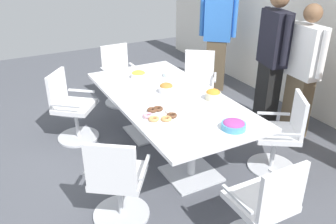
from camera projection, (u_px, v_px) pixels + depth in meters
name	position (u px, v px, depth m)	size (l,w,h in m)	color
ground_plane	(168.00, 152.00, 4.37)	(10.00, 10.00, 0.01)	#4C4F56
back_wall	(323.00, 20.00, 4.77)	(8.00, 0.10, 2.80)	white
conference_table	(168.00, 106.00, 4.10)	(2.40, 1.20, 0.75)	silver
office_chair_0	(280.00, 137.00, 3.88)	(0.75, 0.75, 0.91)	silver
office_chair_1	(198.00, 86.00, 5.25)	(0.75, 0.75, 0.91)	silver
office_chair_2	(119.00, 78.00, 5.55)	(0.55, 0.55, 0.91)	silver
office_chair_3	(71.00, 110.00, 4.51)	(0.76, 0.76, 0.91)	silver
office_chair_4	(118.00, 184.00, 3.13)	(0.75, 0.75, 0.91)	silver
office_chair_5	(263.00, 210.00, 2.83)	(0.55, 0.55, 0.91)	silver
person_standing_0	(217.00, 35.00, 5.83)	(0.45, 0.52, 1.82)	brown
person_standing_1	(272.00, 58.00, 4.62)	(0.61, 0.32, 1.86)	black
person_standing_2	(303.00, 71.00, 4.40)	(0.61, 0.26, 1.72)	brown
snack_bowl_chips_yellow	(139.00, 75.00, 4.57)	(0.20, 0.20, 0.10)	white
snack_bowl_pretzels	(166.00, 88.00, 4.12)	(0.17, 0.17, 0.12)	white
snack_bowl_candy_mix	(234.00, 125.00, 3.33)	(0.24, 0.24, 0.09)	#4C9EC6
snack_bowl_chips_orange	(213.00, 94.00, 3.94)	(0.18, 0.18, 0.12)	beige
donut_platter	(160.00, 115.00, 3.58)	(0.35, 0.36, 0.04)	white
plate_stack	(171.00, 74.00, 4.64)	(0.21, 0.21, 0.05)	white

